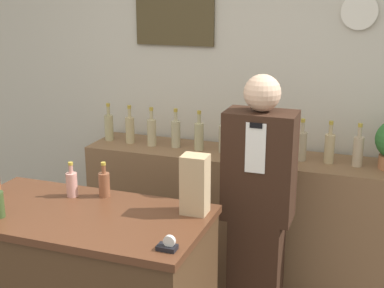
# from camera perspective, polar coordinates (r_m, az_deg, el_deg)

# --- Properties ---
(back_wall) EXTENTS (5.20, 0.09, 2.70)m
(back_wall) POSITION_cam_1_polar(r_m,az_deg,el_deg) (3.96, 4.33, 6.01)
(back_wall) COLOR beige
(back_wall) RESTS_ON ground_plane
(back_shelf) EXTENTS (2.32, 0.46, 0.95)m
(back_shelf) POSITION_cam_1_polar(r_m,az_deg,el_deg) (3.90, 5.70, -7.76)
(back_shelf) COLOR brown
(back_shelf) RESTS_ON ground_plane
(shopkeeper) EXTENTS (0.40, 0.25, 1.60)m
(shopkeeper) POSITION_cam_1_polar(r_m,az_deg,el_deg) (3.21, 7.05, -6.90)
(shopkeeper) COLOR #331E14
(shopkeeper) RESTS_ON ground_plane
(paper_bag) EXTENTS (0.14, 0.12, 0.32)m
(paper_bag) POSITION_cam_1_polar(r_m,az_deg,el_deg) (2.78, 0.32, -4.33)
(paper_bag) COLOR tan
(paper_bag) RESTS_ON display_counter
(tape_dispenser) EXTENTS (0.09, 0.06, 0.07)m
(tape_dispenser) POSITION_cam_1_polar(r_m,az_deg,el_deg) (2.45, -2.59, -10.75)
(tape_dispenser) COLOR black
(tape_dispenser) RESTS_ON display_counter
(counter_bottle_2) EXTENTS (0.06, 0.06, 0.20)m
(counter_bottle_2) POSITION_cam_1_polar(r_m,az_deg,el_deg) (3.10, -12.70, -4.13)
(counter_bottle_2) COLOR tan
(counter_bottle_2) RESTS_ON display_counter
(counter_bottle_3) EXTENTS (0.06, 0.06, 0.20)m
(counter_bottle_3) POSITION_cam_1_polar(r_m,az_deg,el_deg) (3.07, -9.34, -4.19)
(counter_bottle_3) COLOR brown
(counter_bottle_3) RESTS_ON display_counter
(shelf_bottle_0) EXTENTS (0.07, 0.07, 0.29)m
(shelf_bottle_0) POSITION_cam_1_polar(r_m,az_deg,el_deg) (4.09, -8.85, 1.86)
(shelf_bottle_0) COLOR tan
(shelf_bottle_0) RESTS_ON back_shelf
(shelf_bottle_1) EXTENTS (0.07, 0.07, 0.29)m
(shelf_bottle_1) POSITION_cam_1_polar(r_m,az_deg,el_deg) (4.00, -6.64, 1.62)
(shelf_bottle_1) COLOR tan
(shelf_bottle_1) RESTS_ON back_shelf
(shelf_bottle_2) EXTENTS (0.07, 0.07, 0.29)m
(shelf_bottle_2) POSITION_cam_1_polar(r_m,az_deg,el_deg) (3.91, -4.32, 1.36)
(shelf_bottle_2) COLOR tan
(shelf_bottle_2) RESTS_ON back_shelf
(shelf_bottle_3) EXTENTS (0.07, 0.07, 0.29)m
(shelf_bottle_3) POSITION_cam_1_polar(r_m,az_deg,el_deg) (3.87, -1.74, 1.21)
(shelf_bottle_3) COLOR tan
(shelf_bottle_3) RESTS_ON back_shelf
(shelf_bottle_4) EXTENTS (0.07, 0.07, 0.29)m
(shelf_bottle_4) POSITION_cam_1_polar(r_m,az_deg,el_deg) (3.80, 0.76, 0.94)
(shelf_bottle_4) COLOR tan
(shelf_bottle_4) RESTS_ON back_shelf
(shelf_bottle_5) EXTENTS (0.07, 0.07, 0.29)m
(shelf_bottle_5) POSITION_cam_1_polar(r_m,az_deg,el_deg) (3.74, 3.37, 0.68)
(shelf_bottle_5) COLOR tan
(shelf_bottle_5) RESTS_ON back_shelf
(shelf_bottle_6) EXTENTS (0.07, 0.07, 0.29)m
(shelf_bottle_6) POSITION_cam_1_polar(r_m,az_deg,el_deg) (3.71, 6.12, 0.49)
(shelf_bottle_6) COLOR tan
(shelf_bottle_6) RESTS_ON back_shelf
(shelf_bottle_7) EXTENTS (0.07, 0.07, 0.29)m
(shelf_bottle_7) POSITION_cam_1_polar(r_m,az_deg,el_deg) (3.66, 8.81, 0.16)
(shelf_bottle_7) COLOR tan
(shelf_bottle_7) RESTS_ON back_shelf
(shelf_bottle_8) EXTENTS (0.07, 0.07, 0.29)m
(shelf_bottle_8) POSITION_cam_1_polar(r_m,az_deg,el_deg) (3.64, 11.62, -0.09)
(shelf_bottle_8) COLOR tan
(shelf_bottle_8) RESTS_ON back_shelf
(shelf_bottle_9) EXTENTS (0.07, 0.07, 0.29)m
(shelf_bottle_9) POSITION_cam_1_polar(r_m,az_deg,el_deg) (3.62, 14.45, -0.35)
(shelf_bottle_9) COLOR tan
(shelf_bottle_9) RESTS_ON back_shelf
(shelf_bottle_10) EXTENTS (0.07, 0.07, 0.29)m
(shelf_bottle_10) POSITION_cam_1_polar(r_m,az_deg,el_deg) (3.61, 17.29, -0.65)
(shelf_bottle_10) COLOR tan
(shelf_bottle_10) RESTS_ON back_shelf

